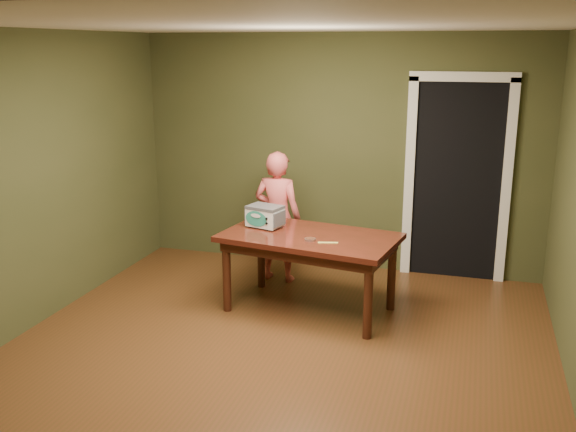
% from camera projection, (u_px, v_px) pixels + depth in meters
% --- Properties ---
extents(floor, '(5.00, 5.00, 0.00)m').
position_uv_depth(floor, '(269.00, 363.00, 5.13)').
color(floor, '#582F19').
rests_on(floor, ground).
extents(room_shell, '(4.52, 5.02, 2.61)m').
position_uv_depth(room_shell, '(267.00, 151.00, 4.69)').
color(room_shell, '#424424').
rests_on(room_shell, ground).
extents(doorway, '(1.10, 0.66, 2.25)m').
position_uv_depth(doorway, '(458.00, 177.00, 7.08)').
color(doorway, black).
rests_on(doorway, ground).
extents(dining_table, '(1.72, 1.14, 0.75)m').
position_uv_depth(dining_table, '(310.00, 245.00, 5.99)').
color(dining_table, '#3A160D').
rests_on(dining_table, floor).
extents(toy_oven, '(0.39, 0.31, 0.21)m').
position_uv_depth(toy_oven, '(265.00, 215.00, 6.20)').
color(toy_oven, '#4C4F54').
rests_on(toy_oven, dining_table).
extents(baking_pan, '(0.10, 0.10, 0.02)m').
position_uv_depth(baking_pan, '(310.00, 239.00, 5.79)').
color(baking_pan, silver).
rests_on(baking_pan, dining_table).
extents(spatula, '(0.18, 0.07, 0.01)m').
position_uv_depth(spatula, '(328.00, 243.00, 5.71)').
color(spatula, '#EEEB67').
rests_on(spatula, dining_table).
extents(child, '(0.53, 0.37, 1.40)m').
position_uv_depth(child, '(278.00, 217.00, 6.80)').
color(child, '#E45E5E').
rests_on(child, floor).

